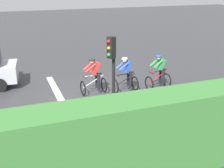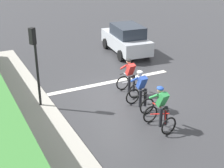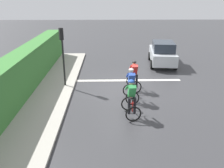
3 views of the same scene
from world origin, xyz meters
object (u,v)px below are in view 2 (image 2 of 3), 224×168
cyclist_lead (161,109)px  car_silver (126,39)px  cyclist_second (141,91)px  cyclist_mid (129,78)px  traffic_light_near_crossing (35,56)px

cyclist_lead → car_silver: car_silver is taller
cyclist_second → car_silver: bearing=-114.6°
car_silver → cyclist_lead: bearing=68.9°
cyclist_second → car_silver: size_ratio=0.39×
cyclist_lead → cyclist_mid: bearing=-98.5°
cyclist_second → car_silver: (-3.02, -6.59, 0.08)m
cyclist_lead → cyclist_mid: (-0.46, -3.07, 0.00)m
car_silver → traffic_light_near_crossing: (6.63, 4.55, 1.35)m
cyclist_second → cyclist_mid: same height
traffic_light_near_crossing → cyclist_mid: bearing=171.3°
cyclist_lead → cyclist_second: size_ratio=1.00×
cyclist_mid → car_silver: 5.82m
traffic_light_near_crossing → car_silver: bearing=-145.5°
cyclist_lead → traffic_light_near_crossing: 5.24m
cyclist_mid → traffic_light_near_crossing: traffic_light_near_crossing is taller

